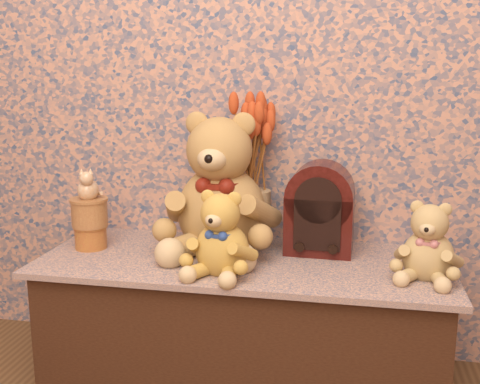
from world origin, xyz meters
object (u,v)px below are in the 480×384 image
Objects in this scene: cathedral_radio at (320,208)px; teddy_small at (429,237)px; teddy_medium at (222,229)px; cat_figurine at (88,183)px; biscuit_tin_lower at (91,237)px; ceramic_vase at (254,218)px; teddy_large at (221,177)px.

teddy_small is at bearing -27.52° from cathedral_radio.
teddy_small is (0.62, 0.08, -0.01)m from teddy_medium.
cat_figurine is at bearing -169.53° from cathedral_radio.
teddy_medium is at bearing -35.14° from cat_figurine.
cathedral_radio is (0.28, 0.27, 0.02)m from teddy_medium.
biscuit_tin_lower is at bearing 173.17° from teddy_medium.
biscuit_tin_lower is (-1.14, 0.08, -0.09)m from teddy_small.
cat_figurine is (0.00, 0.00, 0.20)m from biscuit_tin_lower.
cathedral_radio is 2.73× the size of cat_figurine.
teddy_small is at bearing -22.31° from cat_figurine.
teddy_small is 1.15m from biscuit_tin_lower.
teddy_medium is 1.10× the size of teddy_small.
ceramic_vase is 0.59m from biscuit_tin_lower.
teddy_medium is 2.44× the size of cat_figurine.
biscuit_tin_lower is at bearing -169.53° from cathedral_radio.
teddy_large is 2.56× the size of ceramic_vase.
teddy_small is 0.81× the size of cathedral_radio.
teddy_large reaches higher than teddy_small.
cat_figurine is (-0.46, -0.08, -0.02)m from teddy_large.
cathedral_radio is (-0.34, 0.19, 0.03)m from teddy_small.
teddy_small is at bearing -3.88° from biscuit_tin_lower.
teddy_large is at bearing -149.64° from ceramic_vase.
cathedral_radio reaches higher than teddy_medium.
teddy_medium is at bearing -74.99° from teddy_large.
ceramic_vase is (-0.24, 0.03, -0.06)m from cathedral_radio.
cat_figurine is (-0.56, -0.14, 0.13)m from ceramic_vase.
cat_figurine reaches higher than biscuit_tin_lower.
ceramic_vase reaches higher than biscuit_tin_lower.
cathedral_radio is at bearing -10.14° from cat_figurine.
teddy_small is 1.15m from cat_figurine.
cathedral_radio is at bearing 53.57° from teddy_medium.
cat_figurine is (-0.52, 0.16, 0.10)m from teddy_medium.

